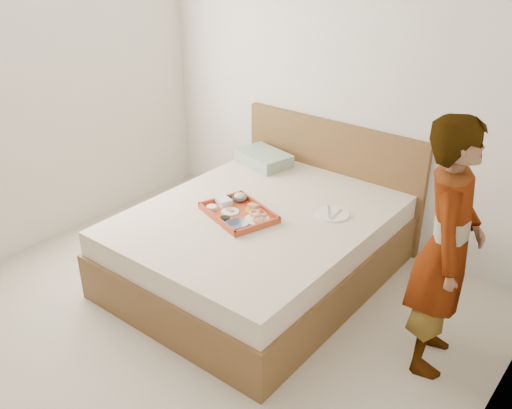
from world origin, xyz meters
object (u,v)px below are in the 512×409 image
Objects in this scene: bed at (259,244)px; person at (447,249)px; tray at (238,213)px; dinner_plate at (333,214)px.

person is at bearing -2.37° from bed.
tray reaches higher than dinner_plate.
person reaches higher than bed.
bed is 0.33m from tray.
bed is 0.59m from dinner_plate.
dinner_plate reaches higher than bed.
person is at bearing 21.07° from tray.
person is (0.93, -0.35, 0.24)m from dinner_plate.
tray is 1.47m from person.
bed is at bearing -145.52° from dinner_plate.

